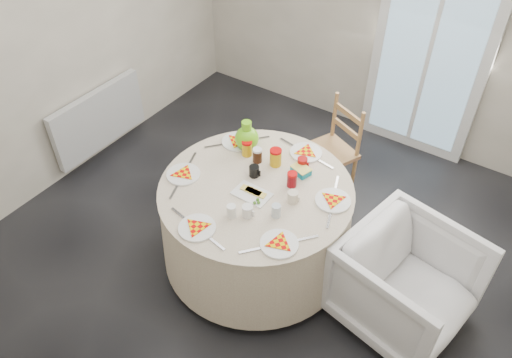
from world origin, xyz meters
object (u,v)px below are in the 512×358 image
Objects in this scene: green_pitcher at (247,131)px; table at (256,223)px; armchair at (408,281)px; radiator at (99,119)px; wooden_chair at (330,146)px.

table is at bearing -30.46° from green_pitcher.
armchair is 1.49m from green_pitcher.
radiator is 0.74× the size of table.
green_pitcher reaches higher than armchair.
wooden_chair is 1.08× the size of armchair.
table is at bearing -7.96° from radiator.
green_pitcher is at bearing 132.78° from table.
radiator is at bearing -135.38° from wooden_chair.
armchair is (1.09, 0.12, 0.02)m from table.
wooden_chair is 1.34m from armchair.
armchair is at bearing 6.04° from table.
armchair reaches higher than radiator.
wooden_chair is at bearing 85.87° from table.
radiator is 4.42× the size of green_pitcher.
radiator is 1.27× the size of armchair.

